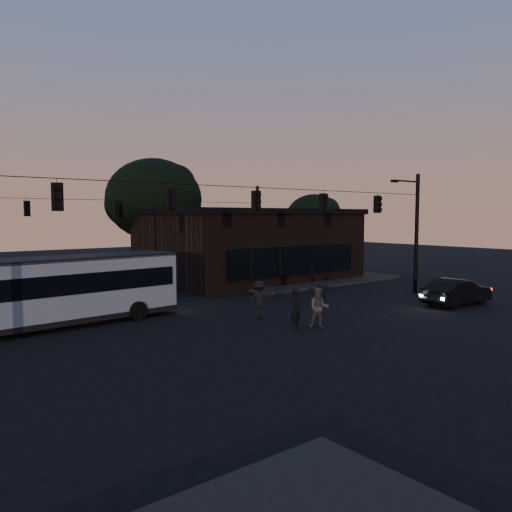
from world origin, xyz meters
TOP-DOWN VIEW (x-y plane):
  - ground at (0.00, 0.00)m, footprint 120.00×120.00m
  - sidewalk_far_right at (12.00, 14.00)m, footprint 14.00×10.00m
  - building at (9.00, 15.97)m, footprint 15.40×10.41m
  - tree_behind at (4.00, 22.00)m, footprint 7.60×7.60m
  - tree_right at (18.00, 18.00)m, footprint 5.20×5.20m
  - signal_rig_near at (0.00, 4.00)m, footprint 26.24×0.30m
  - signal_rig_far at (0.00, 20.00)m, footprint 26.24×0.30m
  - bus at (-7.80, 8.28)m, footprint 11.07×3.33m
  - car at (10.92, -0.01)m, footprint 4.54×1.83m
  - pedestrian_a at (0.03, 1.26)m, footprint 0.77×0.67m
  - pedestrian_b at (0.95, 0.80)m, footprint 1.09×1.07m
  - pedestrian_c at (3.16, 2.91)m, footprint 0.94×0.49m
  - pedestrian_d at (0.17, 3.97)m, footprint 1.35×1.17m

SIDE VIEW (x-z plane):
  - ground at x=0.00m, z-range 0.00..0.00m
  - sidewalk_far_right at x=12.00m, z-range 0.00..0.15m
  - car at x=10.92m, z-range 0.00..1.47m
  - pedestrian_c at x=3.16m, z-range 0.00..1.53m
  - pedestrian_a at x=0.03m, z-range 0.00..1.77m
  - pedestrian_b at x=0.95m, z-range 0.00..1.78m
  - pedestrian_d at x=0.17m, z-range 0.00..1.81m
  - bus at x=-7.80m, z-range 0.19..3.26m
  - building at x=9.00m, z-range 0.01..5.41m
  - signal_rig_far at x=0.00m, z-range 0.45..7.95m
  - signal_rig_near at x=0.00m, z-range 0.70..8.20m
  - tree_right at x=18.00m, z-range 1.20..8.06m
  - tree_behind at x=4.00m, z-range 1.48..10.91m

